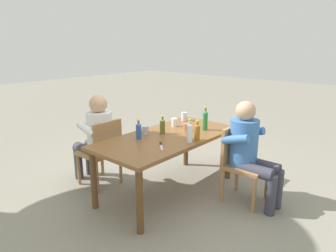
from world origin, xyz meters
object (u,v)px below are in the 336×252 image
at_px(chair_far_left, 103,150).
at_px(person_in_plaid_shirt, 96,135).
at_px(bottle_olive, 162,126).
at_px(table_knife, 161,145).
at_px(person_in_white_shirt, 250,148).
at_px(bottle_clear, 190,132).
at_px(cup_white, 174,122).
at_px(chair_near_right, 240,160).
at_px(cup_steel, 145,130).
at_px(backpack_by_near_side, 232,151).
at_px(dining_table, 168,142).
at_px(bottle_blue, 139,131).
at_px(cup_terracotta, 187,127).
at_px(bottle_amber, 197,132).
at_px(bottle_green, 205,120).
at_px(cup_glass, 184,116).

xyz_separation_m(chair_far_left, person_in_plaid_shirt, (-0.00, 0.11, 0.17)).
bearing_deg(bottle_olive, table_knife, -140.05).
bearing_deg(bottle_olive, person_in_plaid_shirt, 120.71).
bearing_deg(person_in_white_shirt, bottle_clear, 130.99).
bearing_deg(cup_white, chair_near_right, -88.16).
xyz_separation_m(bottle_olive, cup_steel, (-0.15, 0.14, -0.05)).
height_order(person_in_plaid_shirt, backpack_by_near_side, person_in_plaid_shirt).
distance_m(person_in_white_shirt, table_knife, 0.99).
distance_m(dining_table, person_in_plaid_shirt, 0.94).
relative_size(bottle_blue, cup_terracotta, 2.58).
xyz_separation_m(chair_far_left, cup_steel, (0.29, -0.49, 0.28)).
relative_size(cup_white, table_knife, 0.57).
height_order(chair_near_right, cup_terracotta, chair_near_right).
bearing_deg(cup_white, backpack_by_near_side, -23.33).
bearing_deg(person_in_white_shirt, bottle_olive, 111.58).
xyz_separation_m(bottle_clear, cup_white, (0.41, 0.56, -0.06)).
bearing_deg(person_in_white_shirt, bottle_amber, 123.48).
xyz_separation_m(chair_near_right, chair_far_left, (-0.81, 1.48, 0.00)).
height_order(chair_near_right, person_in_plaid_shirt, person_in_plaid_shirt).
distance_m(bottle_amber, cup_white, 0.64).
distance_m(person_in_white_shirt, cup_white, 1.07).
distance_m(chair_near_right, chair_far_left, 1.69).
bearing_deg(bottle_green, bottle_blue, 155.69).
bearing_deg(chair_near_right, cup_white, 91.84).
bearing_deg(cup_steel, cup_white, -4.50).
relative_size(chair_near_right, bottle_clear, 3.25).
bearing_deg(bottle_clear, bottle_blue, 118.10).
relative_size(bottle_green, cup_white, 2.85).
relative_size(cup_glass, cup_steel, 1.22).
relative_size(chair_near_right, backpack_by_near_side, 1.85).
distance_m(person_in_plaid_shirt, cup_terracotta, 1.15).
distance_m(cup_glass, backpack_by_near_side, 0.93).
height_order(dining_table, person_in_white_shirt, person_in_white_shirt).
height_order(bottle_blue, cup_glass, bottle_blue).
bearing_deg(person_in_white_shirt, cup_white, 91.87).
bearing_deg(bottle_clear, chair_far_left, 109.13).
distance_m(cup_white, cup_steel, 0.50).
bearing_deg(cup_steel, person_in_plaid_shirt, 115.68).
xyz_separation_m(chair_near_right, cup_white, (-0.03, 0.95, 0.29)).
relative_size(person_in_plaid_shirt, backpack_by_near_side, 2.50).
xyz_separation_m(person_in_white_shirt, backpack_by_near_side, (0.86, 0.68, -0.43)).
xyz_separation_m(person_in_plaid_shirt, cup_steel, (0.29, -0.60, 0.12)).
xyz_separation_m(chair_far_left, cup_glass, (1.11, -0.44, 0.30)).
bearing_deg(person_in_plaid_shirt, cup_white, -39.03).
xyz_separation_m(cup_terracotta, cup_steel, (-0.45, 0.28, 0.00)).
bearing_deg(bottle_green, bottle_amber, -157.27).
bearing_deg(person_in_plaid_shirt, backpack_by_near_side, -31.30).
height_order(chair_near_right, backpack_by_near_side, chair_near_right).
bearing_deg(dining_table, bottle_olive, 75.74).
distance_m(chair_far_left, cup_steel, 0.63).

